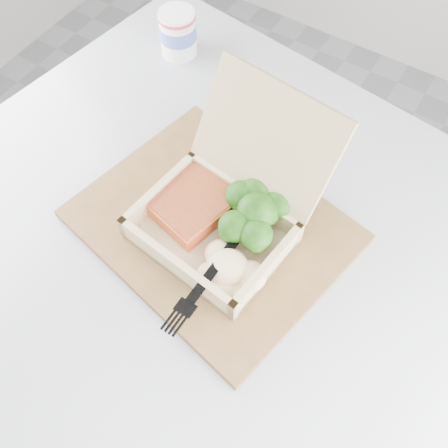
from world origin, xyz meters
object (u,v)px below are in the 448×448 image
Objects in this scene: takeout_container at (229,203)px; paper_cup at (178,32)px; cafe_table at (194,297)px; serving_tray at (212,226)px.

takeout_container reaches higher than paper_cup.
cafe_table is 3.75× the size of takeout_container.
cafe_table is at bearing -53.45° from paper_cup.
serving_tray is at bearing 67.56° from cafe_table.
serving_tray is 0.06m from takeout_container.
takeout_container is at bearing 46.75° from serving_tray.
cafe_table is 0.26m from takeout_container.
takeout_container reaches higher than serving_tray.
paper_cup is at bearing 132.22° from serving_tray.
paper_cup is at bearing 142.22° from takeout_container.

